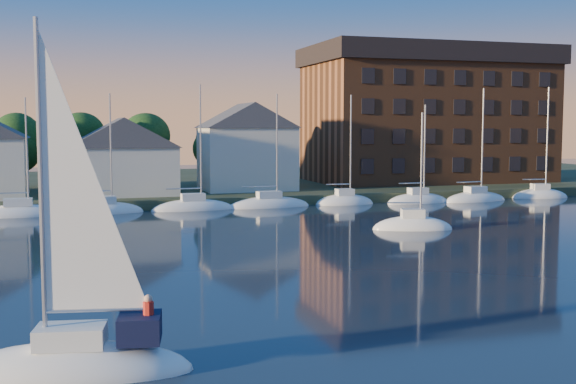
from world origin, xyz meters
name	(u,v)px	position (x,y,z in m)	size (l,w,h in m)	color
ground	(446,377)	(0.00, 0.00, 0.00)	(260.00, 260.00, 0.00)	black
shoreline_land	(158,188)	(0.00, 75.00, 0.00)	(160.00, 50.00, 2.00)	#303A21
wooden_dock	(187,207)	(0.00, 52.00, 0.00)	(120.00, 3.00, 1.00)	brown
clubhouse_centre	(122,155)	(-6.00, 57.00, 5.13)	(11.55, 8.40, 8.08)	beige
clubhouse_east	(246,146)	(8.00, 59.00, 6.00)	(10.50, 8.40, 9.80)	beige
condo_block	(427,114)	(34.00, 64.95, 9.79)	(31.00, 17.00, 17.40)	brown
tree_line	(188,135)	(2.00, 63.00, 7.18)	(93.40, 5.40, 8.90)	#362718
moored_fleet	(192,209)	(0.00, 49.00, 0.10)	(87.50, 2.40, 12.05)	white
hero_sailboat	(76,358)	(-11.68, 3.96, 0.55)	(8.43, 4.06, 12.83)	white
drifting_sailboat_right	(413,228)	(14.58, 30.90, 0.10)	(6.73, 3.91, 10.39)	white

